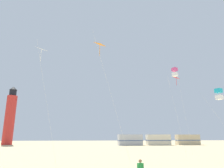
{
  "coord_description": "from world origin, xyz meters",
  "views": [
    {
      "loc": [
        -1.83,
        -7.07,
        2.54
      ],
      "look_at": [
        -0.19,
        8.15,
        6.44
      ],
      "focal_mm": 32.46,
      "sensor_mm": 36.0,
      "label": 1
    }
  ],
  "objects_px": {
    "kite_box_cyan": "(219,94)",
    "kite_diamond_scarlet": "(177,81)",
    "rv_van_tan": "(188,140)",
    "lighthouse_distant": "(10,117)",
    "rv_van_silver": "(130,140)",
    "rv_van_cream": "(158,140)",
    "kite_diamond_white": "(42,53)",
    "kite_diamond_orange": "(101,49)",
    "kite_box_rainbow": "(175,72)"
  },
  "relations": [
    {
      "from": "kite_diamond_white",
      "to": "kite_box_rainbow",
      "type": "distance_m",
      "value": 16.9
    },
    {
      "from": "kite_diamond_scarlet",
      "to": "kite_box_cyan",
      "type": "relative_size",
      "value": 1.51
    },
    {
      "from": "kite_box_rainbow",
      "to": "lighthouse_distant",
      "type": "distance_m",
      "value": 50.81
    },
    {
      "from": "lighthouse_distant",
      "to": "kite_box_cyan",
      "type": "bearing_deg",
      "value": -49.58
    },
    {
      "from": "kite_box_rainbow",
      "to": "kite_diamond_orange",
      "type": "bearing_deg",
      "value": -145.21
    },
    {
      "from": "rv_van_cream",
      "to": "rv_van_tan",
      "type": "distance_m",
      "value": 8.97
    },
    {
      "from": "kite_box_rainbow",
      "to": "rv_van_cream",
      "type": "bearing_deg",
      "value": 76.15
    },
    {
      "from": "kite_box_rainbow",
      "to": "kite_diamond_orange",
      "type": "relative_size",
      "value": 1.02
    },
    {
      "from": "kite_box_cyan",
      "to": "rv_van_tan",
      "type": "relative_size",
      "value": 1.13
    },
    {
      "from": "kite_diamond_scarlet",
      "to": "kite_diamond_orange",
      "type": "distance_m",
      "value": 15.44
    },
    {
      "from": "kite_diamond_orange",
      "to": "kite_box_rainbow",
      "type": "bearing_deg",
      "value": 34.79
    },
    {
      "from": "rv_van_cream",
      "to": "lighthouse_distant",
      "type": "bearing_deg",
      "value": 169.22
    },
    {
      "from": "rv_van_tan",
      "to": "rv_van_cream",
      "type": "bearing_deg",
      "value": -172.99
    },
    {
      "from": "kite_diamond_white",
      "to": "kite_box_rainbow",
      "type": "height_order",
      "value": "kite_box_rainbow"
    },
    {
      "from": "kite_diamond_scarlet",
      "to": "lighthouse_distant",
      "type": "xyz_separation_m",
      "value": [
        -35.69,
        34.55,
        -2.51
      ]
    },
    {
      "from": "rv_van_silver",
      "to": "rv_van_cream",
      "type": "distance_m",
      "value": 7.86
    },
    {
      "from": "lighthouse_distant",
      "to": "rv_van_cream",
      "type": "height_order",
      "value": "lighthouse_distant"
    },
    {
      "from": "kite_diamond_orange",
      "to": "rv_van_silver",
      "type": "relative_size",
      "value": 1.68
    },
    {
      "from": "kite_diamond_scarlet",
      "to": "rv_van_tan",
      "type": "height_order",
      "value": "kite_diamond_scarlet"
    },
    {
      "from": "kite_box_rainbow",
      "to": "kite_diamond_orange",
      "type": "xyz_separation_m",
      "value": [
        -10.2,
        -7.09,
        -0.29
      ]
    },
    {
      "from": "lighthouse_distant",
      "to": "rv_van_silver",
      "type": "relative_size",
      "value": 2.54
    },
    {
      "from": "lighthouse_distant",
      "to": "rv_van_cream",
      "type": "xyz_separation_m",
      "value": [
        41.75,
        -6.71,
        -6.45
      ]
    },
    {
      "from": "rv_van_cream",
      "to": "rv_van_tan",
      "type": "bearing_deg",
      "value": 5.55
    },
    {
      "from": "kite_box_cyan",
      "to": "kite_diamond_scarlet",
      "type": "bearing_deg",
      "value": 95.0
    },
    {
      "from": "kite_diamond_orange",
      "to": "kite_diamond_scarlet",
      "type": "bearing_deg",
      "value": 40.57
    },
    {
      "from": "kite_box_cyan",
      "to": "rv_van_silver",
      "type": "distance_m",
      "value": 36.11
    },
    {
      "from": "kite_diamond_scarlet",
      "to": "rv_van_cream",
      "type": "relative_size",
      "value": 1.7
    },
    {
      "from": "kite_diamond_orange",
      "to": "rv_van_silver",
      "type": "xyz_separation_m",
      "value": [
        9.94,
        37.47,
        -9.0
      ]
    },
    {
      "from": "kite_diamond_white",
      "to": "rv_van_cream",
      "type": "height_order",
      "value": "kite_diamond_white"
    },
    {
      "from": "kite_diamond_scarlet",
      "to": "kite_box_cyan",
      "type": "bearing_deg",
      "value": -85.0
    },
    {
      "from": "lighthouse_distant",
      "to": "rv_van_tan",
      "type": "height_order",
      "value": "lighthouse_distant"
    },
    {
      "from": "kite_diamond_orange",
      "to": "kite_diamond_white",
      "type": "bearing_deg",
      "value": 170.37
    },
    {
      "from": "rv_van_cream",
      "to": "rv_van_tan",
      "type": "relative_size",
      "value": 1.01
    },
    {
      "from": "kite_diamond_orange",
      "to": "lighthouse_distant",
      "type": "xyz_separation_m",
      "value": [
        -23.96,
        44.6,
        -2.55
      ]
    },
    {
      "from": "kite_diamond_orange",
      "to": "rv_van_silver",
      "type": "height_order",
      "value": "kite_diamond_orange"
    },
    {
      "from": "kite_box_cyan",
      "to": "lighthouse_distant",
      "type": "relative_size",
      "value": 0.43
    },
    {
      "from": "kite_diamond_scarlet",
      "to": "kite_diamond_white",
      "type": "bearing_deg",
      "value": -152.17
    },
    {
      "from": "kite_diamond_scarlet",
      "to": "rv_van_silver",
      "type": "bearing_deg",
      "value": 93.73
    },
    {
      "from": "kite_diamond_scarlet",
      "to": "kite_box_cyan",
      "type": "height_order",
      "value": "kite_diamond_scarlet"
    },
    {
      "from": "kite_diamond_white",
      "to": "kite_box_cyan",
      "type": "distance_m",
      "value": 18.3
    },
    {
      "from": "lighthouse_distant",
      "to": "rv_van_silver",
      "type": "height_order",
      "value": "lighthouse_distant"
    },
    {
      "from": "kite_diamond_white",
      "to": "kite_diamond_orange",
      "type": "xyz_separation_m",
      "value": [
        5.52,
        -0.94,
        0.33
      ]
    },
    {
      "from": "lighthouse_distant",
      "to": "rv_van_silver",
      "type": "xyz_separation_m",
      "value": [
        33.9,
        -7.12,
        -6.45
      ]
    },
    {
      "from": "kite_diamond_white",
      "to": "kite_box_cyan",
      "type": "relative_size",
      "value": 1.47
    },
    {
      "from": "kite_box_rainbow",
      "to": "lighthouse_distant",
      "type": "bearing_deg",
      "value": 132.33
    },
    {
      "from": "kite_diamond_scarlet",
      "to": "rv_van_cream",
      "type": "distance_m",
      "value": 29.87
    },
    {
      "from": "kite_box_cyan",
      "to": "rv_van_silver",
      "type": "relative_size",
      "value": 1.1
    },
    {
      "from": "kite_diamond_white",
      "to": "kite_box_rainbow",
      "type": "bearing_deg",
      "value": 21.37
    },
    {
      "from": "kite_diamond_white",
      "to": "kite_diamond_scarlet",
      "type": "relative_size",
      "value": 0.97
    },
    {
      "from": "kite_diamond_white",
      "to": "rv_van_silver",
      "type": "xyz_separation_m",
      "value": [
        15.46,
        36.54,
        -8.67
      ]
    }
  ]
}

